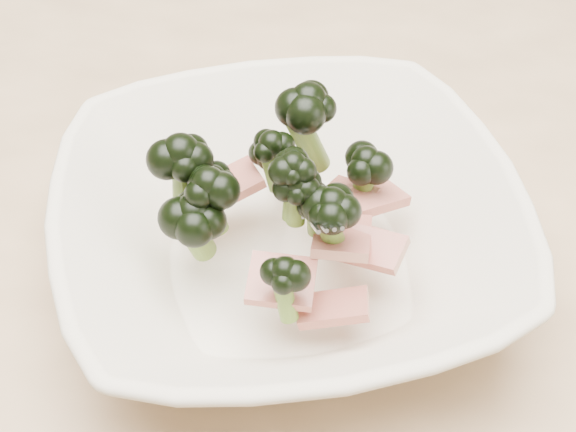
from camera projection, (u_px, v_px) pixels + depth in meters
The scene contains 2 objects.
dining_table at pixel (196, 301), 0.66m from camera, with size 1.20×0.80×0.75m.
broccoli_dish at pixel (287, 227), 0.53m from camera, with size 0.38×0.38×0.13m.
Camera 1 is at (0.13, -0.41, 1.16)m, focal length 50.00 mm.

